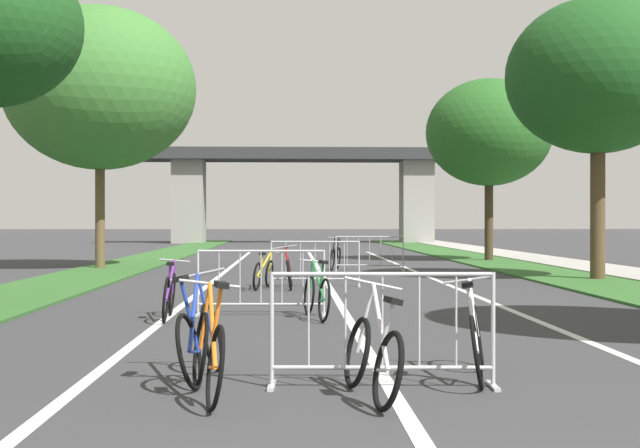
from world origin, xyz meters
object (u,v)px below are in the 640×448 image
(bicycle_blue_4, at_px, (200,339))
(bicycle_purple_6, at_px, (169,294))
(tree_left_pine_near, at_px, (100,89))
(crowd_barrier_fourth, at_px, (370,254))
(tree_right_maple_mid, at_px, (598,76))
(bicycle_orange_0, at_px, (208,352))
(tree_right_pine_far, at_px, (489,133))
(crowd_barrier_third, at_px, (315,264))
(crowd_barrier_nearest, at_px, (382,331))
(bicycle_black_8, at_px, (335,258))
(bicycle_red_7, at_px, (289,272))
(crowd_barrier_second, at_px, (261,283))
(bicycle_yellow_5, at_px, (264,273))
(bicycle_green_3, at_px, (317,294))
(bicycle_white_2, at_px, (477,339))
(bicycle_silver_1, at_px, (373,356))

(bicycle_blue_4, height_order, bicycle_purple_6, bicycle_blue_4)
(tree_left_pine_near, xyz_separation_m, crowd_barrier_fourth, (8.30, -1.38, -5.11))
(tree_right_maple_mid, relative_size, bicycle_orange_0, 4.11)
(tree_right_maple_mid, relative_size, tree_right_pine_far, 1.05)
(bicycle_blue_4, distance_m, bicycle_purple_6, 5.23)
(crowd_barrier_third, bearing_deg, crowd_barrier_nearest, -88.76)
(bicycle_orange_0, height_order, bicycle_black_8, bicycle_black_8)
(tree_right_maple_mid, xyz_separation_m, bicycle_red_7, (-7.80, -2.35, -4.78))
(tree_right_pine_far, xyz_separation_m, bicycle_black_8, (-6.02, -5.63, -4.41))
(crowd_barrier_second, bearing_deg, bicycle_yellow_5, 91.28)
(bicycle_green_3, bearing_deg, crowd_barrier_third, 77.62)
(bicycle_yellow_5, relative_size, bicycle_black_8, 1.04)
(crowd_barrier_third, bearing_deg, bicycle_blue_4, -96.98)
(tree_right_pine_far, distance_m, crowd_barrier_fourth, 9.04)
(crowd_barrier_nearest, relative_size, bicycle_orange_0, 1.20)
(bicycle_red_7, height_order, bicycle_black_8, bicycle_black_8)
(crowd_barrier_second, distance_m, bicycle_orange_0, 6.47)
(crowd_barrier_fourth, bearing_deg, tree_right_maple_mid, -38.24)
(crowd_barrier_third, distance_m, bicycle_yellow_5, 1.32)
(tree_left_pine_near, distance_m, crowd_barrier_nearest, 21.24)
(bicycle_black_8, bearing_deg, bicycle_white_2, 104.81)
(bicycle_white_2, distance_m, bicycle_red_7, 11.26)
(crowd_barrier_third, xyz_separation_m, bicycle_blue_4, (-1.43, -11.66, -0.12))
(crowd_barrier_fourth, distance_m, bicycle_black_8, 1.15)
(bicycle_white_2, bearing_deg, bicycle_red_7, 112.09)
(crowd_barrier_third, distance_m, bicycle_blue_4, 11.75)
(bicycle_silver_1, relative_size, bicycle_purple_6, 0.95)
(bicycle_red_7, xyz_separation_m, bicycle_black_8, (1.41, 7.15, 0.01))
(crowd_barrier_fourth, height_order, bicycle_yellow_5, crowd_barrier_fourth)
(crowd_barrier_third, bearing_deg, crowd_barrier_fourth, 73.30)
(crowd_barrier_fourth, height_order, bicycle_blue_4, bicycle_blue_4)
(bicycle_yellow_5, bearing_deg, bicycle_white_2, -65.56)
(bicycle_silver_1, xyz_separation_m, bicycle_blue_4, (-1.55, 0.92, 0.03))
(crowd_barrier_second, bearing_deg, bicycle_green_3, -27.35)
(tree_right_maple_mid, xyz_separation_m, bicycle_blue_4, (-8.63, -13.45, -4.76))
(tree_right_pine_far, height_order, bicycle_purple_6, tree_right_pine_far)
(crowd_barrier_nearest, xyz_separation_m, bicycle_silver_1, (-0.14, -0.53, -0.15))
(crowd_barrier_second, xyz_separation_m, bicycle_white_2, (2.25, -5.65, -0.13))
(tree_right_maple_mid, relative_size, bicycle_purple_6, 4.09)
(bicycle_orange_0, bearing_deg, tree_right_maple_mid, 47.12)
(bicycle_white_2, height_order, bicycle_black_8, bicycle_black_8)
(tree_right_pine_far, distance_m, bicycle_black_8, 9.35)
(tree_left_pine_near, xyz_separation_m, bicycle_orange_0, (5.22, -19.91, -5.23))
(tree_left_pine_near, distance_m, bicycle_black_8, 9.04)
(crowd_barrier_fourth, distance_m, bicycle_blue_4, 17.99)
(tree_left_pine_near, distance_m, bicycle_silver_1, 21.71)
(tree_right_maple_mid, height_order, bicycle_red_7, tree_right_maple_mid)
(crowd_barrier_nearest, xyz_separation_m, bicycle_purple_6, (-2.69, 5.53, -0.13))
(crowd_barrier_second, distance_m, bicycle_blue_4, 5.65)
(crowd_barrier_second, bearing_deg, crowd_barrier_nearest, -77.82)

